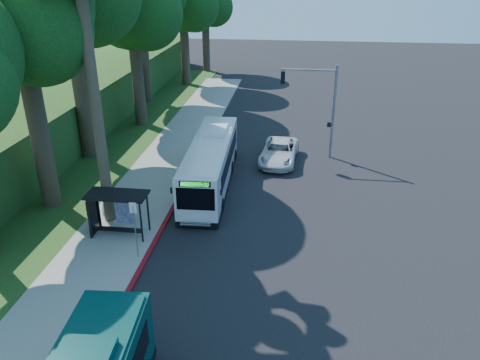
# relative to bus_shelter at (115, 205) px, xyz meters

# --- Properties ---
(ground) EXTENTS (140.00, 140.00, 0.00)m
(ground) POSITION_rel_bus_shelter_xyz_m (7.26, 2.86, -1.81)
(ground) COLOR black
(ground) RESTS_ON ground
(sidewalk) EXTENTS (4.50, 70.00, 0.12)m
(sidewalk) POSITION_rel_bus_shelter_xyz_m (-0.04, 2.86, -1.75)
(sidewalk) COLOR gray
(sidewalk) RESTS_ON ground
(red_curb) EXTENTS (0.25, 30.00, 0.13)m
(red_curb) POSITION_rel_bus_shelter_xyz_m (2.26, -1.14, -1.74)
(red_curb) COLOR maroon
(red_curb) RESTS_ON ground
(grass_verge) EXTENTS (8.00, 70.00, 0.06)m
(grass_verge) POSITION_rel_bus_shelter_xyz_m (-5.74, 7.86, -1.78)
(grass_verge) COLOR #234719
(grass_verge) RESTS_ON ground
(bus_shelter) EXTENTS (3.20, 1.51, 2.55)m
(bus_shelter) POSITION_rel_bus_shelter_xyz_m (0.00, 0.00, 0.00)
(bus_shelter) COLOR black
(bus_shelter) RESTS_ON ground
(stop_sign_pole) EXTENTS (0.35, 0.06, 3.17)m
(stop_sign_pole) POSITION_rel_bus_shelter_xyz_m (1.86, -2.14, 0.28)
(stop_sign_pole) COLOR gray
(stop_sign_pole) RESTS_ON ground
(traffic_signal_pole) EXTENTS (4.10, 0.30, 7.00)m
(traffic_signal_pole) POSITION_rel_bus_shelter_xyz_m (11.04, 12.86, 2.62)
(traffic_signal_pole) COLOR gray
(traffic_signal_pole) RESTS_ON ground
(tree_0) EXTENTS (8.40, 8.00, 15.70)m
(tree_0) POSITION_rel_bus_shelter_xyz_m (-5.14, 2.84, 9.40)
(tree_0) COLOR #382B1E
(tree_0) RESTS_ON ground
(tree_2) EXTENTS (8.82, 8.40, 15.12)m
(tree_2) POSITION_rel_bus_shelter_xyz_m (-4.64, 18.84, 8.67)
(tree_2) COLOR #382B1E
(tree_2) RESTS_ON ground
(tree_4) EXTENTS (8.40, 8.00, 14.14)m
(tree_4) POSITION_rel_bus_shelter_xyz_m (-4.14, 34.84, 7.92)
(tree_4) COLOR #382B1E
(tree_4) RESTS_ON ground
(tree_5) EXTENTS (7.35, 7.00, 12.86)m
(tree_5) POSITION_rel_bus_shelter_xyz_m (-3.16, 42.84, 7.16)
(tree_5) COLOR #382B1E
(tree_5) RESTS_ON ground
(white_bus) EXTENTS (2.87, 11.47, 3.39)m
(white_bus) POSITION_rel_bus_shelter_xyz_m (3.95, 6.81, -0.15)
(white_bus) COLOR silver
(white_bus) RESTS_ON ground
(pickup) EXTENTS (2.98, 5.72, 1.54)m
(pickup) POSITION_rel_bus_shelter_xyz_m (8.23, 11.48, -1.04)
(pickup) COLOR silver
(pickup) RESTS_ON ground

